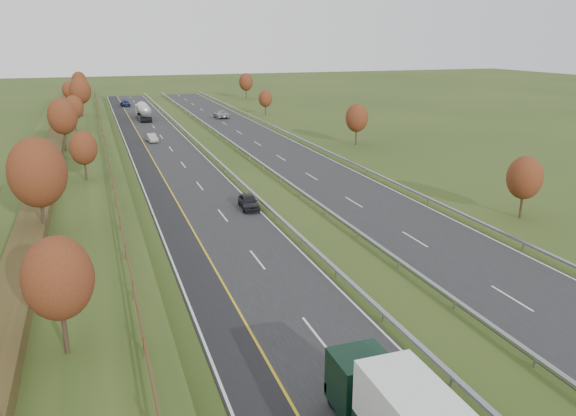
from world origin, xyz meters
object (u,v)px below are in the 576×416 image
object	(u,v)px
car_silver_mid	(152,138)
car_small_far	(125,103)
car_dark_near	(249,202)
car_oncoming	(221,114)
road_tanker	(143,111)

from	to	relation	value
car_silver_mid	car_small_far	distance (m)	53.84
car_dark_near	car_oncoming	size ratio (longest dim) A/B	0.75
road_tanker	car_silver_mid	bearing A→B (deg)	-92.79
car_dark_near	car_silver_mid	xyz separation A→B (m)	(-5.08, 42.01, -0.06)
car_dark_near	car_small_far	bearing A→B (deg)	98.07
road_tanker	car_dark_near	bearing A→B (deg)	-86.95
road_tanker	car_oncoming	bearing A→B (deg)	-10.38
car_dark_near	car_oncoming	distance (m)	68.11
car_silver_mid	car_small_far	xyz separation A→B (m)	(-0.76, 53.84, 0.06)
car_dark_near	road_tanker	bearing A→B (deg)	97.63
car_dark_near	car_small_far	size ratio (longest dim) A/B	0.85
car_silver_mid	car_small_far	size ratio (longest dim) A/B	0.81
car_silver_mid	car_oncoming	size ratio (longest dim) A/B	0.71
road_tanker	car_dark_near	world-z (taller)	road_tanker
car_silver_mid	car_dark_near	bearing A→B (deg)	-90.25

